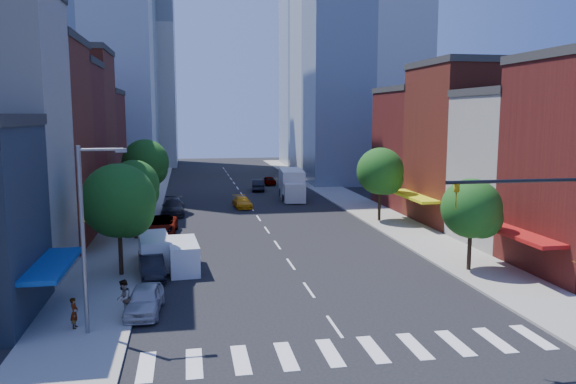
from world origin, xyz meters
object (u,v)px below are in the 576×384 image
cargo_van_near (183,256)px  parked_car_third (161,226)px  pedestrian_far (123,298)px  parked_car_second (152,267)px  traffic_car_oncoming (258,185)px  taxi (242,202)px  pedestrian_near (74,313)px  parked_car_front (145,300)px  traffic_car_far (269,181)px  box_truck (292,185)px  cargo_van_far (155,251)px  parked_car_rear (174,207)px

cargo_van_near → parked_car_third: bearing=95.4°
parked_car_third → pedestrian_far: size_ratio=3.00×
parked_car_second → traffic_car_oncoming: traffic_car_oncoming is taller
taxi → pedestrian_near: pedestrian_near is taller
parked_car_front → cargo_van_near: bearing=80.3°
taxi → parked_car_second: bearing=-112.4°
pedestrian_far → traffic_car_far: bearing=171.5°
parked_car_third → pedestrian_near: 22.13m
parked_car_second → pedestrian_near: size_ratio=2.85×
parked_car_front → parked_car_third: parked_car_third is taller
parked_car_third → cargo_van_near: 12.11m
parked_car_front → pedestrian_far: 1.27m
parked_car_second → box_truck: 35.72m
cargo_van_far → box_truck: box_truck is taller
taxi → pedestrian_far: bearing=-110.3°
pedestrian_far → parked_car_second: bearing=179.7°
parked_car_second → pedestrian_near: pedestrian_near is taller
parked_car_front → pedestrian_far: pedestrian_far is taller
parked_car_front → traffic_car_far: parked_car_front is taller
parked_car_third → cargo_van_far: size_ratio=1.13×
cargo_van_near → traffic_car_oncoming: cargo_van_near is taller
traffic_car_far → parked_car_second: bearing=65.5°
parked_car_front → cargo_van_far: (0.02, 9.72, 0.30)m
parked_car_second → parked_car_third: 13.36m
parked_car_third → taxi: size_ratio=1.33×
taxi → pedestrian_near: bearing=-113.1°
cargo_van_far → box_truck: size_ratio=0.56×
cargo_van_far → traffic_car_oncoming: cargo_van_far is taller
cargo_van_near → traffic_car_far: (12.44, 45.21, -0.34)m
pedestrian_near → parked_car_front: bearing=-55.6°
parked_car_second → traffic_car_oncoming: size_ratio=0.91×
cargo_van_near → taxi: (6.49, 25.17, -0.36)m
box_truck → parked_car_third: bearing=-123.6°
pedestrian_near → parked_car_rear: bearing=-3.0°
parked_car_front → cargo_van_far: cargo_van_far is taller
parked_car_third → taxi: bearing=59.7°
parked_car_rear → box_truck: size_ratio=0.62×
parked_car_front → pedestrian_near: (-3.21, -1.86, 0.16)m
traffic_car_far → parked_car_rear: bearing=52.3°
parked_car_rear → traffic_car_oncoming: parked_car_rear is taller
cargo_van_far → traffic_car_far: bearing=64.7°
pedestrian_far → parked_car_rear: bearing=-176.1°
parked_car_rear → traffic_car_far: bearing=59.4°
traffic_car_oncoming → cargo_van_far: bearing=79.2°
traffic_car_oncoming → traffic_car_far: (2.33, 6.23, -0.13)m
parked_car_rear → pedestrian_near: 32.30m
traffic_car_far → box_truck: (0.88, -14.37, 1.06)m
cargo_van_near → cargo_van_far: bearing=136.7°
parked_car_third → parked_car_rear: 10.18m
cargo_van_near → pedestrian_near: bearing=-121.8°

